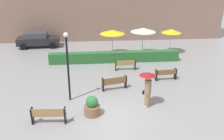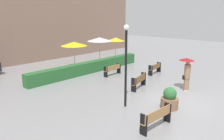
{
  "view_description": "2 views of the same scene",
  "coord_description": "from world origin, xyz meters",
  "px_view_note": "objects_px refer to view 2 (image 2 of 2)",
  "views": [
    {
      "loc": [
        -1.05,
        -12.07,
        7.4
      ],
      "look_at": [
        0.37,
        3.89,
        1.04
      ],
      "focal_mm": 40.3,
      "sensor_mm": 36.0,
      "label": 1
    },
    {
      "loc": [
        -10.95,
        -5.22,
        4.72
      ],
      "look_at": [
        -0.91,
        4.11,
        1.29
      ],
      "focal_mm": 36.15,
      "sensor_mm": 36.0,
      "label": 2
    }
  ],
  "objects_px": {
    "bench_mid_center": "(139,81)",
    "pedestrian_with_umbrella": "(187,70)",
    "bench_near_left": "(157,117)",
    "bench_back_row": "(113,69)",
    "planter_pot": "(170,99)",
    "patio_umbrella_yellow_far": "(116,39)",
    "patio_umbrella_white": "(99,39)",
    "bench_far_right": "(155,68)",
    "lamp_post": "(126,58)",
    "patio_umbrella_yellow": "(74,44)"
  },
  "relations": [
    {
      "from": "bench_near_left",
      "to": "patio_umbrella_white",
      "type": "height_order",
      "value": "patio_umbrella_white"
    },
    {
      "from": "bench_mid_center",
      "to": "bench_back_row",
      "type": "bearing_deg",
      "value": 70.73
    },
    {
      "from": "patio_umbrella_yellow",
      "to": "patio_umbrella_white",
      "type": "xyz_separation_m",
      "value": [
        2.79,
        -0.27,
        0.19
      ]
    },
    {
      "from": "bench_mid_center",
      "to": "pedestrian_with_umbrella",
      "type": "distance_m",
      "value": 3.0
    },
    {
      "from": "bench_far_right",
      "to": "bench_mid_center",
      "type": "height_order",
      "value": "bench_mid_center"
    },
    {
      "from": "bench_mid_center",
      "to": "patio_umbrella_yellow",
      "type": "xyz_separation_m",
      "value": [
        0.52,
        7.36,
        1.68
      ]
    },
    {
      "from": "bench_far_right",
      "to": "planter_pot",
      "type": "bearing_deg",
      "value": -141.6
    },
    {
      "from": "patio_umbrella_white",
      "to": "bench_near_left",
      "type": "bearing_deg",
      "value": -123.31
    },
    {
      "from": "bench_mid_center",
      "to": "bench_near_left",
      "type": "distance_m",
      "value": 5.26
    },
    {
      "from": "bench_far_right",
      "to": "bench_back_row",
      "type": "bearing_deg",
      "value": 140.16
    },
    {
      "from": "bench_back_row",
      "to": "patio_umbrella_yellow",
      "type": "xyz_separation_m",
      "value": [
        -0.69,
        3.9,
        1.71
      ]
    },
    {
      "from": "bench_back_row",
      "to": "patio_umbrella_white",
      "type": "xyz_separation_m",
      "value": [
        2.09,
        3.63,
        1.9
      ]
    },
    {
      "from": "bench_far_right",
      "to": "lamp_post",
      "type": "xyz_separation_m",
      "value": [
        -6.71,
        -2.44,
        2.07
      ]
    },
    {
      "from": "bench_mid_center",
      "to": "planter_pot",
      "type": "distance_m",
      "value": 3.38
    },
    {
      "from": "lamp_post",
      "to": "patio_umbrella_yellow",
      "type": "height_order",
      "value": "lamp_post"
    },
    {
      "from": "bench_near_left",
      "to": "pedestrian_with_umbrella",
      "type": "xyz_separation_m",
      "value": [
        5.42,
        1.29,
        0.79
      ]
    },
    {
      "from": "planter_pot",
      "to": "lamp_post",
      "type": "relative_size",
      "value": 0.27
    },
    {
      "from": "bench_mid_center",
      "to": "lamp_post",
      "type": "xyz_separation_m",
      "value": [
        -2.85,
        -1.19,
        2.04
      ]
    },
    {
      "from": "pedestrian_with_umbrella",
      "to": "planter_pot",
      "type": "bearing_deg",
      "value": -168.74
    },
    {
      "from": "bench_mid_center",
      "to": "patio_umbrella_yellow_far",
      "type": "distance_m",
      "value": 9.82
    },
    {
      "from": "pedestrian_with_umbrella",
      "to": "patio_umbrella_white",
      "type": "height_order",
      "value": "patio_umbrella_white"
    },
    {
      "from": "bench_far_right",
      "to": "bench_near_left",
      "type": "bearing_deg",
      "value": -147.15
    },
    {
      "from": "bench_mid_center",
      "to": "bench_near_left",
      "type": "relative_size",
      "value": 0.95
    },
    {
      "from": "bench_back_row",
      "to": "bench_mid_center",
      "type": "relative_size",
      "value": 0.97
    },
    {
      "from": "patio_umbrella_white",
      "to": "patio_umbrella_yellow",
      "type": "bearing_deg",
      "value": 174.54
    },
    {
      "from": "bench_mid_center",
      "to": "bench_far_right",
      "type": "bearing_deg",
      "value": 18.0
    },
    {
      "from": "bench_near_left",
      "to": "patio_umbrella_white",
      "type": "relative_size",
      "value": 0.71
    },
    {
      "from": "bench_mid_center",
      "to": "bench_near_left",
      "type": "height_order",
      "value": "bench_near_left"
    },
    {
      "from": "pedestrian_with_umbrella",
      "to": "planter_pot",
      "type": "height_order",
      "value": "pedestrian_with_umbrella"
    },
    {
      "from": "lamp_post",
      "to": "planter_pot",
      "type": "bearing_deg",
      "value": -54.05
    },
    {
      "from": "bench_back_row",
      "to": "patio_umbrella_yellow",
      "type": "height_order",
      "value": "patio_umbrella_yellow"
    },
    {
      "from": "bench_far_right",
      "to": "bench_near_left",
      "type": "height_order",
      "value": "bench_near_left"
    },
    {
      "from": "patio_umbrella_white",
      "to": "patio_umbrella_yellow_far",
      "type": "xyz_separation_m",
      "value": [
        2.77,
        0.45,
        -0.25
      ]
    },
    {
      "from": "pedestrian_with_umbrella",
      "to": "patio_umbrella_white",
      "type": "distance_m",
      "value": 9.68
    },
    {
      "from": "planter_pot",
      "to": "patio_umbrella_white",
      "type": "bearing_deg",
      "value": 64.46
    },
    {
      "from": "bench_far_right",
      "to": "patio_umbrella_yellow_far",
      "type": "xyz_separation_m",
      "value": [
        2.22,
        6.29,
        1.65
      ]
    },
    {
      "from": "bench_back_row",
      "to": "patio_umbrella_yellow_far",
      "type": "relative_size",
      "value": 0.73
    },
    {
      "from": "bench_mid_center",
      "to": "patio_umbrella_yellow_far",
      "type": "relative_size",
      "value": 0.75
    },
    {
      "from": "pedestrian_with_umbrella",
      "to": "patio_umbrella_yellow_far",
      "type": "distance_m",
      "value": 10.9
    },
    {
      "from": "bench_far_right",
      "to": "planter_pot",
      "type": "height_order",
      "value": "planter_pot"
    },
    {
      "from": "pedestrian_with_umbrella",
      "to": "lamp_post",
      "type": "bearing_deg",
      "value": 165.14
    },
    {
      "from": "bench_back_row",
      "to": "bench_near_left",
      "type": "bearing_deg",
      "value": -124.93
    },
    {
      "from": "bench_mid_center",
      "to": "pedestrian_with_umbrella",
      "type": "relative_size",
      "value": 0.83
    },
    {
      "from": "patio_umbrella_yellow_far",
      "to": "planter_pot",
      "type": "bearing_deg",
      "value": -125.77
    },
    {
      "from": "bench_far_right",
      "to": "bench_mid_center",
      "type": "xyz_separation_m",
      "value": [
        -3.86,
        -1.25,
        0.04
      ]
    },
    {
      "from": "pedestrian_with_umbrella",
      "to": "bench_back_row",
      "type": "bearing_deg",
      "value": 94.27
    },
    {
      "from": "planter_pot",
      "to": "patio_umbrella_yellow_far",
      "type": "relative_size",
      "value": 0.49
    },
    {
      "from": "bench_mid_center",
      "to": "lamp_post",
      "type": "relative_size",
      "value": 0.41
    },
    {
      "from": "patio_umbrella_yellow_far",
      "to": "lamp_post",
      "type": "bearing_deg",
      "value": -135.65
    },
    {
      "from": "lamp_post",
      "to": "patio_umbrella_yellow",
      "type": "xyz_separation_m",
      "value": [
        3.37,
        8.55,
        -0.36
      ]
    }
  ]
}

